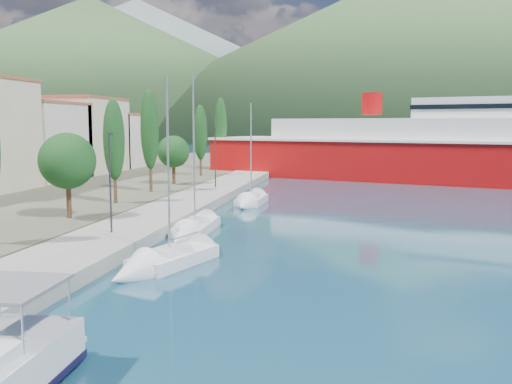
# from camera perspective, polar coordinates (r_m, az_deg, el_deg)

# --- Properties ---
(ground) EXTENTS (1400.00, 1400.00, 0.00)m
(ground) POSITION_cam_1_polar(r_m,az_deg,el_deg) (138.20, 7.94, 3.70)
(ground) COLOR navy
(quay) EXTENTS (5.00, 88.00, 0.80)m
(quay) POSITION_cam_1_polar(r_m,az_deg,el_deg) (46.84, -8.23, -1.82)
(quay) COLOR gray
(quay) RESTS_ON ground
(hills_far) EXTENTS (1480.00, 900.00, 180.00)m
(hills_far) POSITION_cam_1_polar(r_m,az_deg,el_deg) (654.06, 22.56, 12.45)
(hills_far) COLOR slate
(hills_far) RESTS_ON ground
(hills_near) EXTENTS (1010.00, 520.00, 115.00)m
(hills_near) POSITION_cam_1_polar(r_m,az_deg,el_deg) (403.29, 24.08, 12.19)
(hills_near) COLOR #395930
(hills_near) RESTS_ON ground
(tree_row) EXTENTS (3.98, 64.79, 10.55)m
(tree_row) POSITION_cam_1_polar(r_m,az_deg,el_deg) (53.01, -12.27, 4.86)
(tree_row) COLOR #47301E
(tree_row) RESTS_ON land_strip
(lamp_posts) EXTENTS (0.15, 46.43, 6.06)m
(lamp_posts) POSITION_cam_1_polar(r_m,az_deg,el_deg) (37.04, -13.29, 1.54)
(lamp_posts) COLOR #2D2D33
(lamp_posts) RESTS_ON quay
(sailboat_near) EXTENTS (4.45, 7.72, 10.64)m
(sailboat_near) POSITION_cam_1_polar(r_m,az_deg,el_deg) (29.22, -10.35, -7.32)
(sailboat_near) COLOR silver
(sailboat_near) RESTS_ON ground
(sailboat_mid) EXTENTS (2.23, 7.97, 11.42)m
(sailboat_mid) POSITION_cam_1_polar(r_m,az_deg,el_deg) (37.78, -6.76, -4.05)
(sailboat_mid) COLOR silver
(sailboat_mid) RESTS_ON ground
(sailboat_far) EXTENTS (2.38, 6.95, 10.14)m
(sailboat_far) POSITION_cam_1_polar(r_m,az_deg,el_deg) (51.36, -0.82, -1.11)
(sailboat_far) COLOR silver
(sailboat_far) RESTS_ON ground
(ferry) EXTENTS (62.37, 31.06, 12.18)m
(ferry) POSITION_cam_1_polar(r_m,az_deg,el_deg) (77.62, 17.59, 3.79)
(ferry) COLOR #AA0A0B
(ferry) RESTS_ON ground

